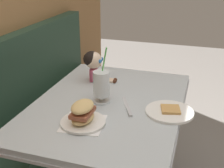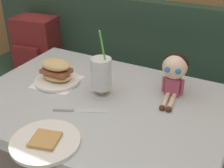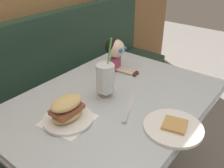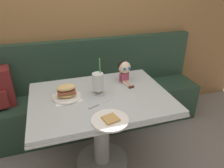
% 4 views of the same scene
% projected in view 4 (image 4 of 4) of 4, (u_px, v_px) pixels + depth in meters
% --- Properties ---
extents(wood_panel_wall, '(4.40, 0.08, 2.40)m').
position_uv_depth(wood_panel_wall, '(79.00, 19.00, 2.21)').
color(wood_panel_wall, olive).
rests_on(wood_panel_wall, ground).
extents(booth_bench, '(2.60, 0.48, 1.00)m').
position_uv_depth(booth_bench, '(88.00, 101.00, 2.40)').
color(booth_bench, '#233D2D').
rests_on(booth_bench, ground).
extents(diner_table, '(1.11, 0.81, 0.74)m').
position_uv_depth(diner_table, '(101.00, 116.00, 1.77)').
color(diner_table, '#B2BCC1').
rests_on(diner_table, ground).
extents(toast_plate, '(0.25, 0.25, 0.03)m').
position_uv_depth(toast_plate, '(110.00, 120.00, 1.38)').
color(toast_plate, white).
rests_on(toast_plate, diner_table).
extents(milkshake_glass, '(0.10, 0.10, 0.31)m').
position_uv_depth(milkshake_glass, '(98.00, 83.00, 1.67)').
color(milkshake_glass, silver).
rests_on(milkshake_glass, diner_table).
extents(sandwich_plate, '(0.22, 0.22, 0.12)m').
position_uv_depth(sandwich_plate, '(67.00, 93.00, 1.63)').
color(sandwich_plate, white).
rests_on(sandwich_plate, diner_table).
extents(butter_knife, '(0.22, 0.12, 0.01)m').
position_uv_depth(butter_knife, '(97.00, 105.00, 1.55)').
color(butter_knife, silver).
rests_on(butter_knife, diner_table).
extents(seated_doll, '(0.12, 0.22, 0.20)m').
position_uv_depth(seated_doll, '(124.00, 68.00, 1.86)').
color(seated_doll, '#B74C6B').
rests_on(seated_doll, diner_table).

